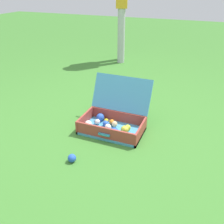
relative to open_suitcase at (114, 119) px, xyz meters
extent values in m
plane|color=#3D7A2D|center=(0.00, -0.06, -0.10)|extent=(16.00, 16.00, 0.00)
cube|color=#4799C6|center=(0.00, -0.06, -0.09)|extent=(0.59, 0.35, 0.03)
cube|color=#9E3D33|center=(-0.28, -0.06, -0.04)|extent=(0.02, 0.35, 0.14)
cube|color=#9E3D33|center=(0.29, -0.06, -0.04)|extent=(0.02, 0.35, 0.14)
cube|color=#9E3D33|center=(0.00, -0.23, -0.04)|extent=(0.56, 0.02, 0.14)
cube|color=#9E3D33|center=(0.00, 0.11, -0.04)|extent=(0.56, 0.02, 0.14)
cube|color=#4799C6|center=(0.00, 0.19, 0.19)|extent=(0.59, 0.17, 0.33)
cube|color=teal|center=(0.00, -0.25, -0.03)|extent=(0.11, 0.02, 0.02)
sphere|color=#CCDB38|center=(0.14, -0.08, -0.04)|extent=(0.08, 0.08, 0.08)
sphere|color=white|center=(-0.17, -0.03, -0.05)|extent=(0.05, 0.05, 0.05)
sphere|color=blue|center=(-0.07, -0.03, -0.05)|extent=(0.06, 0.06, 0.06)
sphere|color=blue|center=(0.06, -0.15, -0.04)|extent=(0.08, 0.08, 0.08)
sphere|color=orange|center=(-0.03, 0.03, -0.05)|extent=(0.05, 0.05, 0.05)
sphere|color=white|center=(-0.03, -0.09, -0.05)|extent=(0.06, 0.06, 0.06)
sphere|color=blue|center=(-0.17, 0.04, -0.04)|extent=(0.08, 0.08, 0.08)
sphere|color=white|center=(-0.22, -0.12, -0.04)|extent=(0.07, 0.07, 0.07)
sphere|color=yellow|center=(-0.10, 0.03, -0.06)|extent=(0.04, 0.04, 0.04)
sphere|color=purple|center=(0.23, -0.16, -0.05)|extent=(0.06, 0.06, 0.06)
sphere|color=#CCDB38|center=(0.15, -0.02, -0.05)|extent=(0.06, 0.06, 0.06)
sphere|color=purple|center=(-0.01, -0.16, -0.06)|extent=(0.05, 0.05, 0.05)
sphere|color=#D1B784|center=(0.01, -0.01, -0.05)|extent=(0.06, 0.06, 0.06)
sphere|color=blue|center=(-0.12, -0.60, -0.07)|extent=(0.07, 0.07, 0.07)
cylinder|color=#B2B2B7|center=(-0.77, 2.28, 0.34)|extent=(0.12, 0.12, 0.89)
cylinder|color=#B2B2B7|center=(-0.71, 2.11, 0.34)|extent=(0.12, 0.12, 0.89)
camera|label=1|loc=(0.76, -1.92, 1.19)|focal=39.38mm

